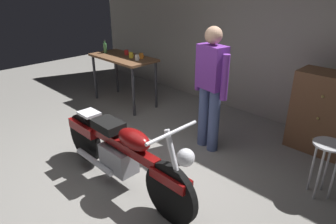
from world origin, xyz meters
TOP-DOWN VIEW (x-y plane):
  - ground_plane at (0.00, 0.00)m, footprint 12.00×12.00m
  - back_wall at (0.00, 2.80)m, footprint 8.00×0.12m
  - workbench at (-1.92, 1.49)m, footprint 1.30×0.64m
  - motorcycle at (0.11, -0.11)m, footprint 2.19×0.60m
  - person_standing at (0.24, 1.28)m, footprint 0.56×0.28m
  - shop_stool at (1.76, 1.32)m, footprint 0.32×0.32m
  - wooden_dresser at (1.38, 2.30)m, footprint 0.80×0.47m
  - mug_yellow_tall at (-1.72, 1.53)m, footprint 0.11×0.07m
  - mug_orange_travel at (-1.56, 1.63)m, footprint 0.11×0.07m
  - mug_white_ceramic at (-1.52, 1.50)m, footprint 0.10×0.07m
  - mug_red_diner at (-1.96, 1.62)m, footprint 0.11×0.08m
  - bottle at (-2.39, 1.44)m, footprint 0.06×0.06m

SIDE VIEW (x-z plane):
  - ground_plane at x=0.00m, z-range 0.00..0.00m
  - motorcycle at x=0.11m, z-range -0.05..0.95m
  - shop_stool at x=1.76m, z-range 0.18..0.82m
  - wooden_dresser at x=1.38m, z-range 0.00..1.10m
  - workbench at x=-1.92m, z-range 0.34..1.24m
  - person_standing at x=0.24m, z-range 0.09..1.76m
  - mug_red_diner at x=-1.96m, z-range 0.90..0.99m
  - mug_white_ceramic at x=-1.52m, z-range 0.90..0.99m
  - mug_orange_travel at x=-1.56m, z-range 0.90..1.00m
  - mug_yellow_tall at x=-1.72m, z-range 0.90..1.00m
  - bottle at x=-2.39m, z-range 0.88..1.12m
  - back_wall at x=0.00m, z-range 0.00..3.10m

